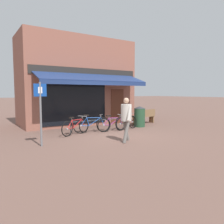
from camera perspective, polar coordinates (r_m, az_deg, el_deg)
ground_plane at (r=9.79m, az=1.28°, el=-6.07°), size 160.00×160.00×0.00m
shop_front at (r=13.73m, az=-9.19°, el=7.72°), size 6.69×4.46×5.09m
bike_rack_rail at (r=10.76m, az=-2.99°, el=-2.52°), size 3.24×0.04×0.57m
bicycle_red at (r=10.01m, az=-9.43°, el=-3.75°), size 1.65×0.81×0.82m
bicycle_blue at (r=10.38m, az=-5.19°, el=-3.28°), size 1.83×0.55×0.89m
bicycle_purple at (r=10.77m, az=0.22°, el=-3.10°), size 1.70×0.52×0.81m
bicycle_black at (r=11.27m, az=3.77°, el=-2.71°), size 1.65×0.66×0.84m
pedestrian_adult at (r=8.40m, az=3.74°, el=-0.86°), size 0.57×0.74×1.72m
litter_bin at (r=12.20m, az=7.21°, el=-1.17°), size 0.61×0.61×1.14m
parking_sign at (r=7.99m, az=-18.17°, el=1.22°), size 0.44×0.07×2.26m
park_bench at (r=13.44m, az=8.45°, el=-1.07°), size 1.63×0.58×0.87m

